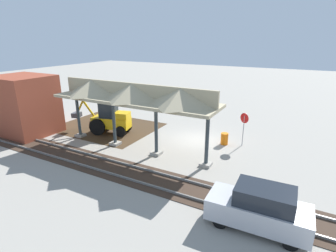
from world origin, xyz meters
name	(u,v)px	position (x,y,z in m)	size (l,w,h in m)	color
ground_plane	(197,140)	(0.00, 0.00, 0.00)	(120.00, 120.00, 0.00)	gray
dirt_work_zone	(107,127)	(8.58, 0.90, 0.00)	(8.96, 7.00, 0.01)	#42301E
platform_canopy	(133,94)	(3.30, 3.88, 4.16)	(12.28, 3.20, 4.90)	#9E998E
rail_tracks	(150,178)	(0.00, 7.03, 0.03)	(60.00, 2.58, 0.15)	slate
stop_sign	(244,122)	(-3.47, -0.61, 1.85)	(0.68, 0.39, 2.56)	gray
backhoe	(110,119)	(7.24, 1.99, 1.27)	(5.28, 2.46, 2.82)	#EAB214
dirt_mound	(103,122)	(10.06, -0.15, 0.00)	(5.18, 5.18, 2.21)	#42301E
brick_utility_building	(25,105)	(13.57, 5.27, 2.45)	(4.68, 3.96, 4.90)	brown
distant_parked_car	(259,208)	(-6.26, 8.32, 0.98)	(4.26, 1.89, 1.98)	#B7B7BC
traffic_barrel	(224,139)	(-2.20, -0.20, 0.45)	(0.56, 0.56, 0.90)	orange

